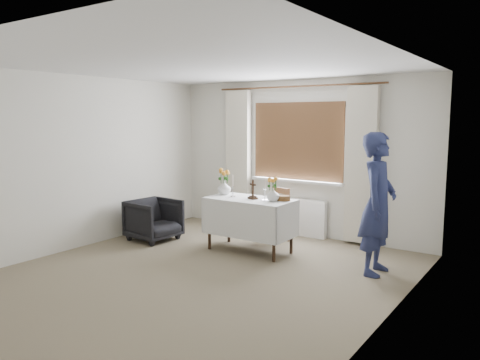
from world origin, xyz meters
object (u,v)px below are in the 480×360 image
wooden_chair (273,215)px  flower_vase_left (224,188)px  altar_table (250,225)px  armchair (154,220)px  flower_vase_right (273,195)px  wooden_cross (253,189)px  person (378,204)px

wooden_chair → flower_vase_left: (-0.51, -0.58, 0.45)m
altar_table → armchair: (-1.57, -0.33, -0.06)m
wooden_chair → flower_vase_right: flower_vase_right is taller
altar_table → flower_vase_right: bearing=1.2°
armchair → flower_vase_right: bearing=-76.5°
wooden_chair → wooden_cross: (0.05, -0.67, 0.49)m
wooden_chair → person: 1.94m
altar_table → person: person is taller
person → wooden_cross: person is taller
wooden_chair → person: person is taller
altar_table → flower_vase_right: flower_vase_right is taller
flower_vase_right → person: bearing=3.1°
wooden_chair → altar_table: bearing=-75.6°
wooden_chair → flower_vase_right: (0.37, -0.66, 0.44)m
flower_vase_left → flower_vase_right: bearing=-4.9°
wooden_chair → flower_vase_left: flower_vase_left is taller
armchair → altar_table: bearing=-74.5°
flower_vase_left → flower_vase_right: (0.88, -0.08, -0.01)m
armchair → wooden_cross: size_ratio=2.56×
altar_table → armchair: bearing=-168.3°
altar_table → person: bearing=2.7°
altar_table → person: size_ratio=0.72×
flower_vase_right → armchair: bearing=-170.3°
wooden_cross → flower_vase_left: bearing=-167.6°
armchair → flower_vase_right: 2.04m
flower_vase_right → altar_table: bearing=-178.8°
wooden_chair → flower_vase_right: size_ratio=4.56×
altar_table → flower_vase_left: flower_vase_left is taller
person → wooden_cross: size_ratio=6.27×
wooden_chair → flower_vase_right: bearing=-46.2°
armchair → person: size_ratio=0.41×
person → wooden_cross: 1.74m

